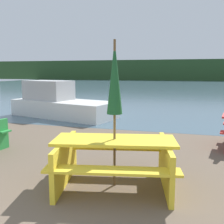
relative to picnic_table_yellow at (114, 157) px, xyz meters
The scene contains 5 objects.
water 28.84m from the picnic_table_yellow, 91.65° to the left, with size 60.00×50.00×0.00m.
far_treeline 48.86m from the picnic_table_yellow, 90.97° to the left, with size 80.00×1.60×4.00m.
picnic_table_yellow is the anchor object (origin of this frame).
umbrella_darkgreen 1.19m from the picnic_table_yellow, ahead, with size 0.23×0.23×2.22m.
boat 6.74m from the picnic_table_yellow, 124.13° to the left, with size 4.48×2.64×1.40m.
Camera 1 is at (1.85, -0.70, 1.77)m, focal length 42.00 mm.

